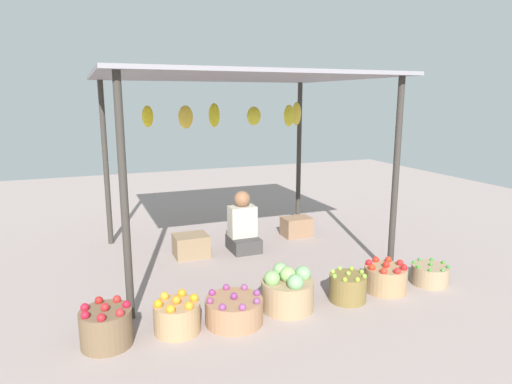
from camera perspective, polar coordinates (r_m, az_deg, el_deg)
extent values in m
plane|color=gray|center=(5.71, -2.36, -8.17)|extent=(14.00, 14.00, 0.00)
cylinder|color=#38332D|center=(4.02, -16.30, -1.07)|extent=(0.07, 0.07, 2.17)
cylinder|color=#38332D|center=(5.13, 17.21, 1.59)|extent=(0.07, 0.07, 2.17)
cylinder|color=#38332D|center=(6.27, -18.44, 3.31)|extent=(0.07, 0.07, 2.17)
cylinder|color=#38332D|center=(7.04, 5.44, 4.73)|extent=(0.07, 0.07, 2.17)
cube|color=gray|center=(5.37, -2.56, 14.40)|extent=(3.15, 2.59, 0.04)
ellipsoid|color=yellow|center=(5.35, -13.52, 9.26)|extent=(0.13, 0.13, 0.24)
ellipsoid|color=yellow|center=(5.09, -8.88, 9.33)|extent=(0.16, 0.16, 0.25)
ellipsoid|color=yellow|center=(5.59, -5.30, 9.63)|extent=(0.14, 0.14, 0.29)
ellipsoid|color=yellow|center=(5.36, -0.27, 9.59)|extent=(0.16, 0.16, 0.22)
ellipsoid|color=yellow|center=(5.44, 4.18, 9.59)|extent=(0.12, 0.12, 0.25)
ellipsoid|color=yellow|center=(6.11, 5.13, 9.82)|extent=(0.12, 0.12, 0.31)
cube|color=#3C3A39|center=(5.90, -1.56, -6.55)|extent=(0.36, 0.44, 0.18)
cube|color=#B8B09E|center=(5.86, -1.75, -3.72)|extent=(0.34, 0.22, 0.40)
sphere|color=#8C5F40|center=(5.79, -1.77, -0.91)|extent=(0.21, 0.21, 0.21)
cylinder|color=brown|center=(3.96, -18.37, -15.93)|extent=(0.41, 0.41, 0.30)
sphere|color=red|center=(3.88, -18.55, -13.63)|extent=(0.07, 0.07, 0.07)
sphere|color=#B6152A|center=(3.89, -16.06, -13.50)|extent=(0.07, 0.07, 0.07)
sphere|color=red|center=(4.00, -17.16, -12.82)|extent=(0.07, 0.07, 0.07)
sphere|color=#AC1D19|center=(4.03, -19.22, -12.81)|extent=(0.07, 0.07, 0.07)
sphere|color=red|center=(3.94, -20.81, -13.46)|extent=(0.07, 0.07, 0.07)
sphere|color=#B11629|center=(3.82, -20.76, -14.35)|extent=(0.07, 0.07, 0.07)
sphere|color=#B01B22|center=(3.74, -18.96, -14.79)|extent=(0.07, 0.07, 0.07)
sphere|color=#AE2527|center=(3.77, -16.81, -14.39)|extent=(0.07, 0.07, 0.07)
cylinder|color=#A28159|center=(4.02, -9.93, -15.31)|extent=(0.40, 0.40, 0.25)
sphere|color=orange|center=(3.96, -10.01, -13.29)|extent=(0.08, 0.08, 0.08)
sphere|color=orange|center=(3.99, -7.82, -13.12)|extent=(0.08, 0.08, 0.08)
sphere|color=orange|center=(4.09, -9.34, -12.51)|extent=(0.08, 0.08, 0.08)
sphere|color=orange|center=(4.06, -11.48, -12.76)|extent=(0.08, 0.08, 0.08)
sphere|color=orange|center=(3.94, -12.24, -13.64)|extent=(0.08, 0.08, 0.08)
sphere|color=orange|center=(3.83, -10.73, -14.33)|extent=(0.08, 0.08, 0.08)
sphere|color=orange|center=(3.86, -8.45, -14.05)|extent=(0.08, 0.08, 0.08)
cylinder|color=#9A6F4E|center=(4.11, -2.79, -14.74)|extent=(0.51, 0.51, 0.22)
sphere|color=#782F72|center=(4.05, -2.81, -13.00)|extent=(0.06, 0.06, 0.06)
sphere|color=#7B3877|center=(4.13, 0.12, -12.63)|extent=(0.06, 0.06, 0.06)
sphere|color=#844175|center=(4.24, -1.49, -11.95)|extent=(0.06, 0.06, 0.06)
sphere|color=#83356D|center=(4.25, -3.79, -11.92)|extent=(0.06, 0.06, 0.06)
sphere|color=#853072|center=(4.15, -5.57, -12.54)|extent=(0.06, 0.06, 0.06)
sphere|color=#843C69|center=(4.00, -5.83, -13.52)|extent=(0.06, 0.06, 0.06)
sphere|color=#7D3873|center=(3.88, -4.25, -14.31)|extent=(0.06, 0.06, 0.06)
sphere|color=#883E76|center=(3.87, -1.72, -14.35)|extent=(0.06, 0.06, 0.06)
sphere|color=#7A3F71|center=(3.98, 0.09, -13.62)|extent=(0.06, 0.06, 0.06)
cylinder|color=#9D805C|center=(4.35, 3.98, -12.80)|extent=(0.50, 0.50, 0.28)
sphere|color=#84AE5E|center=(4.27, 4.02, -10.36)|extent=(0.15, 0.15, 0.15)
sphere|color=#77AB6E|center=(4.34, 5.93, -10.22)|extent=(0.15, 0.15, 0.15)
sphere|color=#7BA969|center=(4.41, 3.11, -9.83)|extent=(0.15, 0.15, 0.15)
sphere|color=#7AAC5F|center=(4.22, 2.04, -10.87)|extent=(0.15, 0.15, 0.15)
sphere|color=#72A06D|center=(4.15, 4.99, -11.31)|extent=(0.15, 0.15, 0.15)
cylinder|color=brown|center=(4.60, 11.50, -11.75)|extent=(0.36, 0.36, 0.26)
sphere|color=#91CA3D|center=(4.54, 11.58, -10.04)|extent=(0.04, 0.04, 0.04)
sphere|color=#85C936|center=(4.63, 13.20, -9.76)|extent=(0.04, 0.04, 0.04)
sphere|color=#8AC831|center=(4.68, 11.97, -9.42)|extent=(0.04, 0.04, 0.04)
sphere|color=#88BE42|center=(4.66, 10.53, -9.46)|extent=(0.04, 0.04, 0.04)
sphere|color=#94CA40|center=(4.57, 9.66, -9.86)|extent=(0.04, 0.04, 0.04)
sphere|color=#82C53C|center=(4.46, 9.89, -10.42)|extent=(0.04, 0.04, 0.04)
sphere|color=#8FCA30|center=(4.40, 11.16, -10.80)|extent=(0.04, 0.04, 0.04)
sphere|color=#94CB31|center=(4.43, 12.69, -10.75)|extent=(0.04, 0.04, 0.04)
sphere|color=#89CA38|center=(4.52, 13.52, -10.31)|extent=(0.04, 0.04, 0.04)
cylinder|color=#9C7A54|center=(4.91, 16.02, -10.48)|extent=(0.43, 0.43, 0.25)
sphere|color=red|center=(4.85, 16.12, -8.79)|extent=(0.07, 0.07, 0.07)
sphere|color=red|center=(4.96, 17.73, -8.52)|extent=(0.07, 0.07, 0.07)
sphere|color=red|center=(5.02, 16.38, -8.20)|extent=(0.07, 0.07, 0.07)
sphere|color=red|center=(4.98, 14.88, -8.25)|extent=(0.07, 0.07, 0.07)
sphere|color=red|center=(4.87, 14.06, -8.66)|extent=(0.07, 0.07, 0.07)
sphere|color=red|center=(4.75, 14.43, -9.22)|extent=(0.07, 0.07, 0.07)
sphere|color=red|center=(4.69, 15.84, -9.59)|extent=(0.07, 0.07, 0.07)
sphere|color=red|center=(4.73, 17.43, -9.52)|extent=(0.07, 0.07, 0.07)
sphere|color=red|center=(4.84, 18.20, -9.07)|extent=(0.07, 0.07, 0.07)
cylinder|color=#9B8160|center=(5.23, 21.10, -9.70)|extent=(0.38, 0.38, 0.20)
sphere|color=#36902A|center=(5.19, 21.19, -8.51)|extent=(0.04, 0.04, 0.04)
sphere|color=#3E8624|center=(5.31, 22.56, -8.22)|extent=(0.04, 0.04, 0.04)
sphere|color=#328D25|center=(5.36, 21.27, -7.94)|extent=(0.04, 0.04, 0.04)
sphere|color=#3D8432|center=(5.31, 19.93, -8.00)|extent=(0.04, 0.04, 0.04)
sphere|color=#388D2A|center=(5.20, 19.29, -8.38)|extent=(0.04, 0.04, 0.04)
sphere|color=#319324|center=(5.08, 19.76, -8.88)|extent=(0.04, 0.04, 0.04)
sphere|color=#3C872D|center=(5.03, 21.11, -9.19)|extent=(0.04, 0.04, 0.04)
sphere|color=#3D9137|center=(5.08, 22.51, -9.11)|extent=(0.04, 0.04, 0.04)
sphere|color=#2F8129|center=(5.20, 23.09, -8.70)|extent=(0.04, 0.04, 0.04)
cube|color=#886E51|center=(5.74, -8.20, -6.70)|extent=(0.42, 0.35, 0.27)
cube|color=#8B674C|center=(6.52, 5.15, -4.38)|extent=(0.40, 0.30, 0.27)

